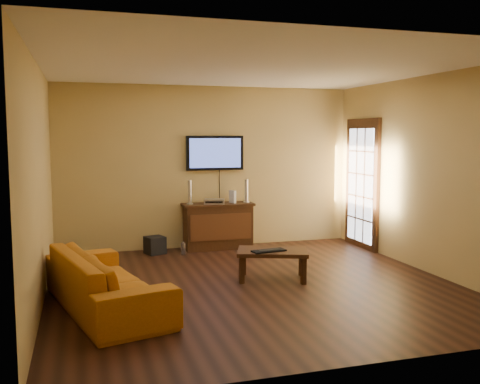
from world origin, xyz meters
name	(u,v)px	position (x,y,z in m)	size (l,w,h in m)	color
ground_plane	(254,285)	(0.00, 0.00, 0.00)	(5.00, 5.00, 0.00)	black
room_walls	(240,150)	(0.00, 0.62, 1.69)	(5.00, 5.00, 5.00)	tan
french_door	(362,185)	(2.46, 1.70, 1.05)	(0.07, 1.02, 2.22)	black
media_console	(218,226)	(0.11, 2.27, 0.38)	(1.17, 0.45, 0.76)	black
television	(215,153)	(0.11, 2.45, 1.59)	(0.97, 0.08, 0.58)	black
coffee_table	(272,254)	(0.31, 0.19, 0.34)	(1.03, 0.82, 0.40)	black
sofa	(106,271)	(-1.82, -0.41, 0.42)	(2.14, 0.63, 0.84)	#B26413
speaker_left	(190,193)	(-0.36, 2.29, 0.94)	(0.11, 0.11, 0.39)	silver
speaker_right	(246,192)	(0.60, 2.26, 0.94)	(0.11, 0.11, 0.39)	silver
av_receiver	(214,201)	(0.04, 2.25, 0.80)	(0.33, 0.24, 0.08)	silver
game_console	(233,197)	(0.36, 2.27, 0.87)	(0.04, 0.15, 0.21)	white
subwoofer	(155,245)	(-0.96, 2.17, 0.14)	(0.28, 0.28, 0.28)	black
bottle	(183,249)	(-0.54, 1.96, 0.10)	(0.07, 0.07, 0.21)	white
keyboard	(269,251)	(0.23, 0.10, 0.41)	(0.46, 0.23, 0.03)	black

